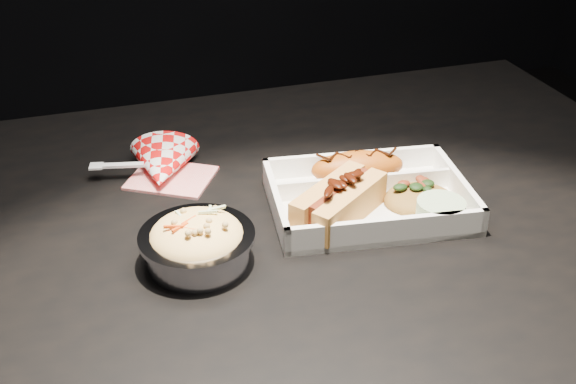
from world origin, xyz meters
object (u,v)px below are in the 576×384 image
(fried_pastry, at_px, (357,167))
(foil_coleslaw_cup, at_px, (197,241))
(dining_table, at_px, (271,268))
(napkin_fork, at_px, (162,166))
(hotdog, at_px, (339,199))
(food_tray, at_px, (368,200))

(fried_pastry, xyz_separation_m, foil_coleslaw_cup, (-0.24, -0.11, 0.00))
(dining_table, height_order, napkin_fork, napkin_fork)
(dining_table, relative_size, napkin_fork, 6.71)
(dining_table, xyz_separation_m, napkin_fork, (-0.12, 0.13, 0.11))
(hotdog, bearing_deg, fried_pastry, 17.44)
(fried_pastry, xyz_separation_m, napkin_fork, (-0.25, 0.11, -0.01))
(foil_coleslaw_cup, bearing_deg, hotdog, 10.02)
(food_tray, bearing_deg, napkin_fork, 153.78)
(hotdog, bearing_deg, food_tray, -13.03)
(fried_pastry, bearing_deg, hotdog, -126.48)
(fried_pastry, height_order, foil_coleslaw_cup, foil_coleslaw_cup)
(food_tray, xyz_separation_m, napkin_fork, (-0.24, 0.16, 0.01))
(food_tray, relative_size, napkin_fork, 1.52)
(napkin_fork, bearing_deg, fried_pastry, -10.26)
(foil_coleslaw_cup, bearing_deg, napkin_fork, 91.67)
(fried_pastry, height_order, hotdog, hotdog)
(dining_table, relative_size, fried_pastry, 9.40)
(fried_pastry, distance_m, hotdog, 0.09)
(dining_table, relative_size, foil_coleslaw_cup, 9.03)
(foil_coleslaw_cup, distance_m, napkin_fork, 0.22)
(food_tray, relative_size, fried_pastry, 2.13)
(food_tray, distance_m, hotdog, 0.06)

